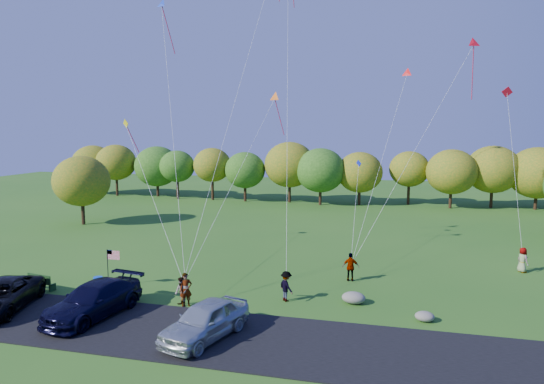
% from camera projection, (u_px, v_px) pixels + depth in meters
% --- Properties ---
extents(ground, '(140.00, 140.00, 0.00)m').
position_uv_depth(ground, '(233.00, 305.00, 26.44)').
color(ground, '#2A5D1A').
rests_on(ground, ground).
extents(asphalt_lane, '(44.00, 6.00, 0.06)m').
position_uv_depth(asphalt_lane, '(206.00, 335.00, 22.59)').
color(asphalt_lane, black).
rests_on(asphalt_lane, ground).
extents(treeline, '(74.19, 27.62, 7.83)m').
position_uv_depth(treeline, '(327.00, 170.00, 60.51)').
color(treeline, '#331E12').
rests_on(treeline, ground).
extents(minivan_dark, '(4.01, 6.13, 1.57)m').
position_uv_depth(minivan_dark, '(1.00, 296.00, 25.51)').
color(minivan_dark, black).
rests_on(minivan_dark, asphalt_lane).
extents(minivan_navy, '(3.23, 6.11, 1.69)m').
position_uv_depth(minivan_navy, '(93.00, 300.00, 24.67)').
color(minivan_navy, black).
rests_on(minivan_navy, asphalt_lane).
extents(minivan_silver, '(3.37, 5.34, 1.69)m').
position_uv_depth(minivan_silver, '(205.00, 320.00, 22.06)').
color(minivan_silver, '#B4BBC0').
rests_on(minivan_silver, asphalt_lane).
extents(flyer_a, '(0.80, 0.75, 1.85)m').
position_uv_depth(flyer_a, '(186.00, 290.00, 26.23)').
color(flyer_a, '#4C4C59').
rests_on(flyer_a, ground).
extents(flyer_b, '(0.99, 0.96, 1.61)m').
position_uv_depth(flyer_b, '(181.00, 292.00, 26.21)').
color(flyer_b, '#4C4C59').
rests_on(flyer_b, ground).
extents(flyer_c, '(1.23, 1.22, 1.70)m').
position_uv_depth(flyer_c, '(286.00, 286.00, 27.03)').
color(flyer_c, '#4C4C59').
rests_on(flyer_c, ground).
extents(flyer_d, '(1.10, 0.56, 1.81)m').
position_uv_depth(flyer_d, '(351.00, 267.00, 30.61)').
color(flyer_d, '#4C4C59').
rests_on(flyer_d, ground).
extents(flyer_e, '(0.88, 0.99, 1.69)m').
position_uv_depth(flyer_e, '(523.00, 260.00, 32.51)').
color(flyer_e, '#4C4C59').
rests_on(flyer_e, ground).
extents(park_bench, '(1.81, 0.59, 1.00)m').
position_uv_depth(park_bench, '(40.00, 282.00, 28.83)').
color(park_bench, '#163814').
rests_on(park_bench, ground).
extents(trash_barrel, '(0.54, 0.54, 0.81)m').
position_uv_depth(trash_barrel, '(98.00, 284.00, 28.91)').
color(trash_barrel, blue).
rests_on(trash_barrel, ground).
extents(flag_assembly, '(0.86, 0.56, 2.33)m').
position_uv_depth(flag_assembly, '(111.00, 259.00, 29.32)').
color(flag_assembly, black).
rests_on(flag_assembly, ground).
extents(boulder_near, '(1.30, 1.01, 0.65)m').
position_uv_depth(boulder_near, '(354.00, 298.00, 26.71)').
color(boulder_near, gray).
rests_on(boulder_near, ground).
extents(boulder_far, '(0.96, 0.80, 0.50)m').
position_uv_depth(boulder_far, '(425.00, 316.00, 24.23)').
color(boulder_far, gray).
rests_on(boulder_far, ground).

